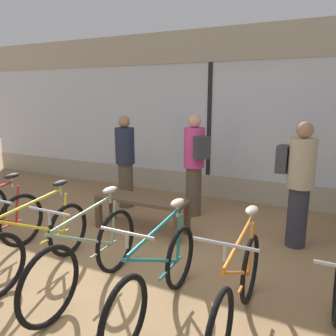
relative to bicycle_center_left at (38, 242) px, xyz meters
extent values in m
plane|color=#99754C|center=(0.77, 0.25, -0.37)|extent=(24.00, 24.00, 0.00)
cube|color=#B2A893|center=(0.77, 3.63, -0.15)|extent=(12.00, 0.08, 0.45)
cube|color=silver|center=(0.77, 3.63, 1.15)|extent=(12.00, 0.04, 2.15)
cube|color=#B2A893|center=(0.77, 3.63, 2.53)|extent=(12.00, 0.08, 0.60)
cube|color=black|center=(0.77, 3.60, 1.15)|extent=(0.08, 0.02, 2.15)
torus|color=black|center=(-0.75, 0.41, -0.01)|extent=(0.06, 0.72, 0.72)
cylinder|color=red|center=(-0.75, 0.37, 0.23)|extent=(0.03, 0.11, 0.49)
cylinder|color=red|center=(-0.75, 0.19, -0.01)|extent=(0.03, 0.45, 0.03)
cylinder|color=#B2B2B7|center=(-0.75, 0.33, 0.54)|extent=(0.02, 0.02, 0.14)
ellipsoid|color=black|center=(-0.75, 0.33, 0.62)|extent=(0.11, 0.22, 0.06)
torus|color=black|center=(0.00, 0.49, -0.04)|extent=(0.06, 0.68, 0.68)
cylinder|color=gold|center=(0.00, -0.05, 0.20)|extent=(0.03, 0.93, 0.51)
cylinder|color=gold|center=(0.00, 0.45, 0.20)|extent=(0.03, 0.11, 0.49)
cylinder|color=gold|center=(0.00, -0.02, 0.48)|extent=(0.03, 0.86, 0.10)
cylinder|color=gold|center=(0.00, 0.26, -0.04)|extent=(0.03, 0.45, 0.03)
cylinder|color=#B2B2B7|center=(0.00, 0.41, 0.51)|extent=(0.02, 0.02, 0.14)
ellipsoid|color=black|center=(0.00, 0.41, 0.59)|extent=(0.11, 0.22, 0.06)
torus|color=black|center=(0.76, 0.43, -0.01)|extent=(0.05, 0.73, 0.73)
torus|color=black|center=(0.76, -0.58, -0.01)|extent=(0.05, 0.73, 0.73)
cylinder|color=gray|center=(0.76, -0.11, 0.23)|extent=(0.03, 0.94, 0.51)
cylinder|color=gray|center=(0.76, 0.39, 0.23)|extent=(0.03, 0.11, 0.49)
cylinder|color=gray|center=(0.76, -0.08, 0.50)|extent=(0.03, 0.87, 0.10)
cylinder|color=gray|center=(0.76, 0.21, -0.01)|extent=(0.03, 0.45, 0.03)
cylinder|color=#B2B2B7|center=(0.76, 0.35, 0.54)|extent=(0.02, 0.02, 0.14)
ellipsoid|color=#B2A893|center=(0.76, 0.35, 0.62)|extent=(0.11, 0.22, 0.06)
cylinder|color=#B2B2B7|center=(0.76, -0.52, 0.60)|extent=(0.02, 0.02, 0.12)
cylinder|color=#ADADB2|center=(0.76, -0.52, 0.66)|extent=(0.46, 0.02, 0.02)
torus|color=black|center=(1.56, 0.45, -0.04)|extent=(0.05, 0.66, 0.66)
torus|color=black|center=(1.56, -0.60, -0.04)|extent=(0.05, 0.66, 0.66)
cylinder|color=#1E7A7F|center=(1.56, -0.12, 0.20)|extent=(0.03, 0.99, 0.51)
cylinder|color=#1E7A7F|center=(1.56, 0.41, 0.20)|extent=(0.03, 0.11, 0.49)
cylinder|color=#1E7A7F|center=(1.56, -0.09, 0.47)|extent=(0.03, 0.92, 0.10)
cylinder|color=#1E7A7F|center=(1.56, 0.21, -0.04)|extent=(0.03, 0.48, 0.03)
cylinder|color=#B2B2B7|center=(1.56, 0.37, 0.51)|extent=(0.02, 0.02, 0.14)
ellipsoid|color=#B2A893|center=(1.56, 0.37, 0.59)|extent=(0.11, 0.22, 0.06)
cylinder|color=#B2B2B7|center=(1.56, -0.54, 0.57)|extent=(0.02, 0.02, 0.12)
cylinder|color=#ADADB2|center=(1.56, -0.54, 0.63)|extent=(0.46, 0.02, 0.02)
torus|color=black|center=(2.27, 0.53, -0.04)|extent=(0.05, 0.68, 0.68)
torus|color=black|center=(2.27, -0.48, -0.04)|extent=(0.05, 0.68, 0.68)
cylinder|color=orange|center=(2.27, -0.02, 0.20)|extent=(0.03, 0.95, 0.51)
cylinder|color=orange|center=(2.27, 0.49, 0.20)|extent=(0.03, 0.11, 0.49)
cylinder|color=orange|center=(2.27, 0.01, 0.48)|extent=(0.03, 0.87, 0.10)
cylinder|color=orange|center=(2.27, 0.30, -0.04)|extent=(0.03, 0.46, 0.03)
cylinder|color=#B2B2B7|center=(2.27, 0.45, 0.51)|extent=(0.02, 0.02, 0.14)
ellipsoid|color=#B2A893|center=(2.27, 0.45, 0.59)|extent=(0.11, 0.22, 0.06)
cylinder|color=#B2B2B7|center=(2.27, -0.42, 0.57)|extent=(0.02, 0.02, 0.12)
cylinder|color=#ADADB2|center=(2.27, -0.42, 0.63)|extent=(0.46, 0.02, 0.02)
cube|color=brown|center=(0.45, 1.55, 0.12)|extent=(1.40, 0.44, 0.05)
cube|color=brown|center=(-0.21, 1.37, -0.14)|extent=(0.08, 0.08, 0.47)
cube|color=brown|center=(1.11, 1.37, -0.14)|extent=(0.08, 0.08, 0.47)
cube|color=brown|center=(-0.21, 1.73, -0.14)|extent=(0.08, 0.08, 0.47)
cube|color=brown|center=(1.11, 1.73, -0.14)|extent=(0.08, 0.08, 0.47)
cylinder|color=brown|center=(-0.37, 2.38, 0.03)|extent=(0.27, 0.27, 0.80)
cylinder|color=#23283D|center=(-0.37, 2.38, 0.75)|extent=(0.35, 0.35, 0.64)
sphere|color=#9E7051|center=(-0.37, 2.38, 1.17)|extent=(0.21, 0.21, 0.21)
cylinder|color=brown|center=(0.89, 2.52, 0.04)|extent=(0.37, 0.37, 0.83)
cylinder|color=#D13D84|center=(0.89, 2.52, 0.78)|extent=(0.48, 0.48, 0.66)
sphere|color=tan|center=(0.89, 2.52, 1.22)|extent=(0.21, 0.21, 0.21)
cube|color=#38383D|center=(1.08, 2.37, 0.82)|extent=(0.26, 0.27, 0.36)
cylinder|color=#2D2D38|center=(2.57, 2.02, 0.03)|extent=(0.29, 0.29, 0.82)
cylinder|color=tan|center=(2.57, 2.02, 0.77)|extent=(0.38, 0.38, 0.65)
sphere|color=#9E7051|center=(2.57, 2.02, 1.19)|extent=(0.21, 0.21, 0.21)
cube|color=#38383D|center=(2.34, 2.05, 0.80)|extent=(0.17, 0.26, 0.36)
camera|label=1|loc=(2.82, -2.44, 1.62)|focal=35.00mm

